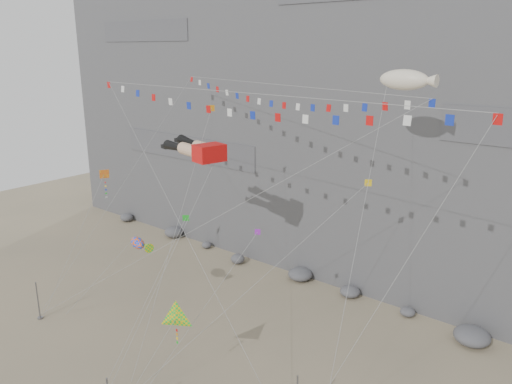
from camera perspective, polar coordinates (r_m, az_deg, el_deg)
ground at (r=43.30m, az=-8.31°, el=-17.58°), size 120.00×120.00×0.00m
cliff at (r=62.15m, az=13.77°, el=16.67°), size 80.00×28.00×50.00m
talus_boulders at (r=54.31m, az=5.07°, el=-9.37°), size 60.00×3.00×1.20m
anchor_pole_left at (r=50.44m, az=-23.65°, el=-11.30°), size 0.12×0.12×3.67m
legs_kite at (r=42.41m, az=-6.90°, el=4.91°), size 8.73×15.80×20.59m
flag_banner_upper at (r=42.96m, az=2.45°, el=12.14°), size 30.95×19.18×30.39m
flag_banner_lower at (r=35.08m, az=-1.75°, el=11.26°), size 33.81×6.55×23.55m
harlequin_kite at (r=48.08m, az=-16.97°, el=1.92°), size 2.95×7.45×14.39m
fish_windsock at (r=46.06m, az=-13.40°, el=-5.69°), size 7.30×5.64×10.05m
delta_kite at (r=36.20m, az=-9.15°, el=-14.05°), size 2.79×4.96×7.80m
blimp_windsock at (r=38.45m, az=16.54°, el=12.14°), size 4.50×13.96×25.40m
small_kite_a at (r=42.32m, az=-5.29°, el=8.92°), size 2.84×12.18×22.35m
small_kite_b at (r=38.08m, az=-0.11°, el=-5.00°), size 4.01×9.02×13.82m
small_kite_c at (r=38.97m, az=-8.16°, el=-3.25°), size 1.43×8.67×13.81m
small_kite_d at (r=38.55m, az=12.20°, el=0.57°), size 10.21×16.89×23.47m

